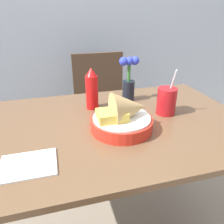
{
  "coord_description": "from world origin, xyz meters",
  "views": [
    {
      "loc": [
        -0.19,
        -0.81,
        1.21
      ],
      "look_at": [
        0.03,
        -0.02,
        0.82
      ],
      "focal_mm": 35.0,
      "sensor_mm": 36.0,
      "label": 1
    }
  ],
  "objects_px": {
    "chair_far_window": "(101,103)",
    "ketchup_bottle": "(92,89)",
    "flower_vase": "(129,80)",
    "food_basket": "(124,117)",
    "drink_cup": "(166,102)"
  },
  "relations": [
    {
      "from": "drink_cup",
      "to": "chair_far_window",
      "type": "bearing_deg",
      "value": 101.4
    },
    {
      "from": "food_basket",
      "to": "drink_cup",
      "type": "xyz_separation_m",
      "value": [
        0.24,
        0.09,
        0.0
      ]
    },
    {
      "from": "food_basket",
      "to": "flower_vase",
      "type": "xyz_separation_m",
      "value": [
        0.12,
        0.29,
        0.06
      ]
    },
    {
      "from": "chair_far_window",
      "to": "drink_cup",
      "type": "bearing_deg",
      "value": -78.6
    },
    {
      "from": "food_basket",
      "to": "ketchup_bottle",
      "type": "distance_m",
      "value": 0.26
    },
    {
      "from": "ketchup_bottle",
      "to": "flower_vase",
      "type": "relative_size",
      "value": 0.88
    },
    {
      "from": "flower_vase",
      "to": "ketchup_bottle",
      "type": "bearing_deg",
      "value": -165.68
    },
    {
      "from": "chair_far_window",
      "to": "ketchup_bottle",
      "type": "relative_size",
      "value": 4.45
    },
    {
      "from": "flower_vase",
      "to": "chair_far_window",
      "type": "bearing_deg",
      "value": 93.7
    },
    {
      "from": "chair_far_window",
      "to": "flower_vase",
      "type": "xyz_separation_m",
      "value": [
        0.03,
        -0.53,
        0.34
      ]
    },
    {
      "from": "food_basket",
      "to": "drink_cup",
      "type": "height_order",
      "value": "drink_cup"
    },
    {
      "from": "chair_far_window",
      "to": "drink_cup",
      "type": "height_order",
      "value": "drink_cup"
    },
    {
      "from": "chair_far_window",
      "to": "drink_cup",
      "type": "distance_m",
      "value": 0.81
    },
    {
      "from": "chair_far_window",
      "to": "ketchup_bottle",
      "type": "distance_m",
      "value": 0.7
    },
    {
      "from": "ketchup_bottle",
      "to": "flower_vase",
      "type": "xyz_separation_m",
      "value": [
        0.21,
        0.05,
        0.01
      ]
    }
  ]
}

